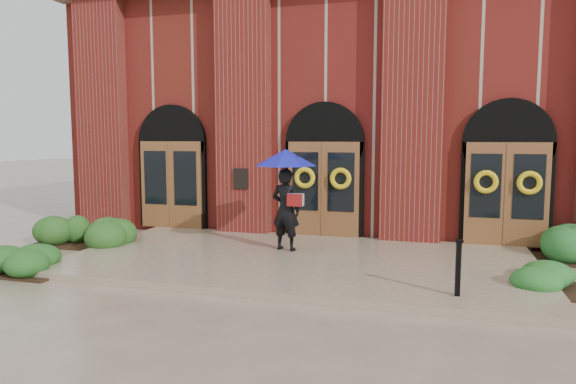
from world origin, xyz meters
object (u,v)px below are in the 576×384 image
at_px(metal_post, 458,266).
at_px(hedge_wall_left, 92,232).
at_px(hedge_wall_right, 543,243).
at_px(man_with_umbrella, 286,180).

xyz_separation_m(metal_post, hedge_wall_left, (-8.83, 2.29, -0.29)).
distance_m(hedge_wall_left, hedge_wall_right, 10.94).
relative_size(hedge_wall_left, hedge_wall_right, 0.93).
xyz_separation_m(man_with_umbrella, hedge_wall_right, (5.71, 1.36, -1.42)).
relative_size(man_with_umbrella, hedge_wall_right, 0.80).
bearing_deg(hedge_wall_left, metal_post, -14.55).
height_order(metal_post, hedge_wall_right, metal_post).
xyz_separation_m(hedge_wall_left, hedge_wall_right, (10.82, 1.61, 0.03)).
height_order(man_with_umbrella, hedge_wall_right, man_with_umbrella).
bearing_deg(hedge_wall_right, metal_post, -117.00).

